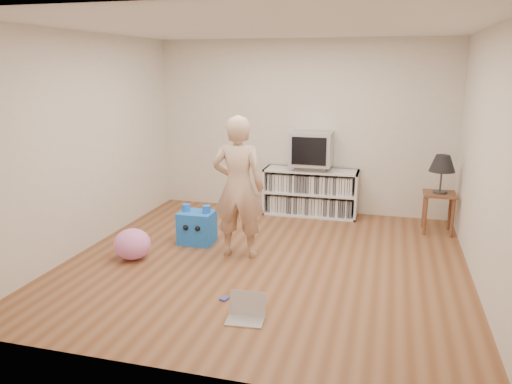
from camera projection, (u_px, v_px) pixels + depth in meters
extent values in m
plane|color=brown|center=(266.00, 262.00, 5.78)|extent=(4.50, 4.50, 0.00)
cube|color=silver|center=(302.00, 127.00, 7.57)|extent=(4.50, 0.02, 2.60)
cube|color=silver|center=(185.00, 204.00, 3.36)|extent=(4.50, 0.02, 2.60)
cube|color=silver|center=(86.00, 143.00, 6.04)|extent=(0.02, 4.50, 2.60)
cube|color=silver|center=(488.00, 161.00, 4.89)|extent=(0.02, 4.50, 2.60)
cube|color=white|center=(267.00, 26.00, 5.14)|extent=(4.50, 4.50, 0.01)
cube|color=white|center=(313.00, 189.00, 7.73)|extent=(1.40, 0.03, 0.70)
cube|color=white|center=(267.00, 189.00, 7.71)|extent=(0.03, 0.45, 0.70)
cube|color=white|center=(356.00, 195.00, 7.36)|extent=(0.03, 0.45, 0.70)
cube|color=white|center=(310.00, 213.00, 7.62)|extent=(1.40, 0.45, 0.03)
cube|color=white|center=(311.00, 192.00, 7.54)|extent=(1.34, 0.45, 0.03)
cube|color=white|center=(311.00, 171.00, 7.46)|extent=(1.40, 0.45, 0.03)
cube|color=silver|center=(311.00, 192.00, 7.54)|extent=(1.26, 0.36, 0.64)
cube|color=gray|center=(311.00, 167.00, 7.44)|extent=(0.45, 0.35, 0.07)
cube|color=#A0A0A5|center=(312.00, 148.00, 7.37)|extent=(0.60, 0.52, 0.50)
cube|color=black|center=(309.00, 151.00, 7.13)|extent=(0.50, 0.01, 0.40)
cylinder|color=brown|center=(425.00, 216.00, 6.64)|extent=(0.04, 0.04, 0.52)
cylinder|color=brown|center=(452.00, 218.00, 6.55)|extent=(0.04, 0.04, 0.52)
cylinder|color=brown|center=(424.00, 209.00, 6.96)|extent=(0.04, 0.04, 0.52)
cylinder|color=brown|center=(450.00, 211.00, 6.87)|extent=(0.04, 0.04, 0.52)
cube|color=brown|center=(440.00, 194.00, 6.69)|extent=(0.42, 0.42, 0.03)
cylinder|color=#333333|center=(440.00, 192.00, 6.68)|extent=(0.18, 0.18, 0.02)
cylinder|color=#333333|center=(441.00, 180.00, 6.64)|extent=(0.02, 0.02, 0.32)
imported|color=#D4AD90|center=(238.00, 187.00, 5.78)|extent=(0.64, 0.44, 1.67)
cube|color=silver|center=(245.00, 321.00, 4.43)|extent=(0.35, 0.26, 0.02)
cube|color=silver|center=(248.00, 303.00, 4.51)|extent=(0.34, 0.10, 0.22)
cube|color=black|center=(248.00, 303.00, 4.51)|extent=(0.30, 0.08, 0.18)
cube|color=#4452B6|center=(225.00, 299.00, 4.84)|extent=(0.09, 0.11, 0.02)
cube|color=#1A73FD|center=(197.00, 227.00, 6.36)|extent=(0.44, 0.35, 0.41)
cylinder|color=#1A73FD|center=(186.00, 208.00, 6.33)|extent=(0.10, 0.10, 0.09)
cylinder|color=#1A73FD|center=(206.00, 209.00, 6.26)|extent=(0.10, 0.10, 0.09)
sphere|color=black|center=(186.00, 228.00, 6.20)|extent=(0.07, 0.07, 0.07)
sphere|color=black|center=(198.00, 229.00, 6.16)|extent=(0.07, 0.07, 0.07)
ellipsoid|color=#FF89DC|center=(132.00, 244.00, 5.83)|extent=(0.57, 0.57, 0.36)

